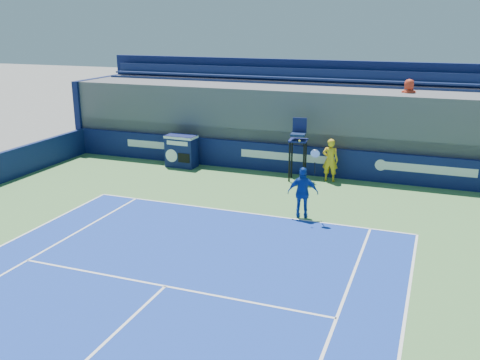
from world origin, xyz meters
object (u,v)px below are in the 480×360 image
at_px(umpire_chair, 298,143).
at_px(tennis_player, 303,192).
at_px(match_clock, 181,150).
at_px(ball_person, 330,160).

distance_m(umpire_chair, tennis_player, 4.31).
xyz_separation_m(match_clock, umpire_chair, (5.24, -0.22, 0.79)).
xyz_separation_m(match_clock, tennis_player, (6.47, -4.29, 0.11)).
bearing_deg(umpire_chair, match_clock, 177.60).
relative_size(match_clock, umpire_chair, 0.56).
bearing_deg(match_clock, tennis_player, -33.53).
bearing_deg(ball_person, match_clock, 1.07).
xyz_separation_m(umpire_chair, tennis_player, (1.23, -4.07, -0.68)).
xyz_separation_m(ball_person, tennis_player, (-0.00, -4.36, -0.01)).
bearing_deg(umpire_chair, ball_person, 13.32).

